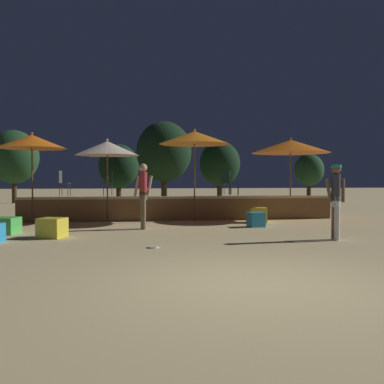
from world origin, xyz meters
TOP-DOWN VIEW (x-y plane):
  - ground_plane at (0.00, 0.00)m, footprint 120.00×120.00m
  - wooden_deck at (0.05, 10.20)m, footprint 10.95×2.42m
  - patio_umbrella_0 at (0.47, 8.72)m, footprint 2.41×2.41m
  - patio_umbrella_1 at (4.01, 9.06)m, footprint 2.80×2.80m
  - patio_umbrella_2 at (-4.83, 8.77)m, footprint 2.20×2.20m
  - patio_umbrella_3 at (-2.46, 9.01)m, footprint 2.14×2.14m
  - cube_seat_0 at (2.50, 8.05)m, footprint 0.62×0.62m
  - cube_seat_1 at (-3.61, 5.23)m, footprint 0.74×0.74m
  - cube_seat_2 at (2.05, 6.80)m, footprint 0.49×0.49m
  - cube_seat_4 at (-4.97, 6.19)m, footprint 0.75×0.75m
  - person_0 at (3.10, 3.85)m, footprint 0.49×0.30m
  - person_1 at (-1.33, 6.72)m, footprint 0.56×0.31m
  - bistro_chair_0 at (-4.09, 10.10)m, footprint 0.41×0.40m
  - bistro_chair_1 at (2.08, 10.00)m, footprint 0.43×0.43m
  - bistro_chair_2 at (-2.42, 10.37)m, footprint 0.40×0.40m
  - bistro_chair_3 at (2.03, 10.80)m, footprint 0.47×0.47m
  - frisbee_disc at (-1.23, 3.30)m, footprint 0.23×0.23m
  - background_tree_0 at (10.08, 21.29)m, footprint 1.95×1.95m
  - background_tree_1 at (2.94, 16.20)m, footprint 2.11×2.11m
  - background_tree_2 at (-0.05, 15.14)m, footprint 2.67×2.67m
  - background_tree_3 at (-8.53, 21.15)m, footprint 2.89×2.89m
  - background_tree_4 at (-2.31, 18.53)m, footprint 2.23×2.23m

SIDE VIEW (x-z plane):
  - ground_plane at x=0.00m, z-range 0.00..0.00m
  - frisbee_disc at x=-1.23m, z-range 0.00..0.03m
  - cube_seat_4 at x=-4.97m, z-range 0.00..0.43m
  - cube_seat_2 at x=2.05m, z-range 0.00..0.44m
  - cube_seat_1 at x=-3.61m, z-range 0.00..0.48m
  - cube_seat_0 at x=2.50m, z-range 0.00..0.50m
  - wooden_deck at x=0.05m, z-range -0.04..0.80m
  - person_0 at x=3.10m, z-range 0.13..1.91m
  - person_1 at x=-1.33m, z-range 0.12..2.00m
  - bistro_chair_0 at x=-4.09m, z-range 0.93..1.83m
  - bistro_chair_1 at x=2.08m, z-range 0.93..1.83m
  - bistro_chair_2 at x=-2.42m, z-range 0.93..1.83m
  - bistro_chair_3 at x=2.03m, z-range 0.93..1.83m
  - background_tree_0 at x=10.08m, z-range 0.47..3.59m
  - background_tree_4 at x=-2.31m, z-range 0.45..3.84m
  - background_tree_1 at x=2.94m, z-range 0.53..3.94m
  - patio_umbrella_3 at x=-2.46m, z-range 1.07..3.87m
  - patio_umbrella_1 at x=4.01m, z-range 1.14..4.07m
  - patio_umbrella_2 at x=-4.83m, z-range 1.17..4.12m
  - background_tree_2 at x=-0.05m, z-range 0.64..4.88m
  - background_tree_3 at x=-8.53m, z-range 0.58..4.94m
  - patio_umbrella_0 at x=0.47m, z-range 1.27..4.41m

